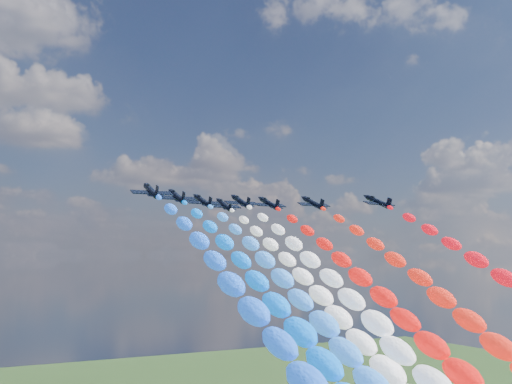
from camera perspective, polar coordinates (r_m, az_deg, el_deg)
jet_0 at (r=147.79m, az=-9.22°, el=0.11°), size 9.98×13.13×7.04m
trail_0 at (r=100.41m, az=0.78°, el=-13.37°), size 5.77×99.98×58.27m
jet_1 at (r=160.83m, az=-6.99°, el=-0.38°), size 9.50×12.79×7.04m
trail_1 at (r=114.24m, az=2.80°, el=-12.42°), size 5.77×99.98×58.27m
jet_2 at (r=173.65m, az=-4.72°, el=-0.79°), size 9.81×13.01×7.04m
trail_2 at (r=127.95m, az=4.91°, el=-11.68°), size 5.77×99.98×58.27m
jet_3 at (r=174.61m, az=-1.35°, el=-0.83°), size 9.32×12.66×7.04m
trail_3 at (r=130.68m, az=9.39°, el=-11.50°), size 5.77×99.98×58.27m
jet_4 at (r=186.26m, az=-2.82°, el=-1.13°), size 9.91×13.09×7.04m
trail_4 at (r=141.35m, az=6.56°, el=-11.09°), size 5.77×99.98×58.27m
jet_5 at (r=181.26m, az=1.16°, el=-1.01°), size 9.71×12.94×7.04m
trail_5 at (r=138.65m, az=12.17°, el=-11.11°), size 5.77×99.98×58.27m
jet_6 at (r=180.54m, az=5.04°, el=-0.97°), size 9.37×12.69×7.04m
trail_6 at (r=140.36m, az=17.25°, el=-10.91°), size 5.77×99.98×58.27m
jet_7 at (r=178.97m, az=10.69°, el=-0.85°), size 9.89×13.07×7.04m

